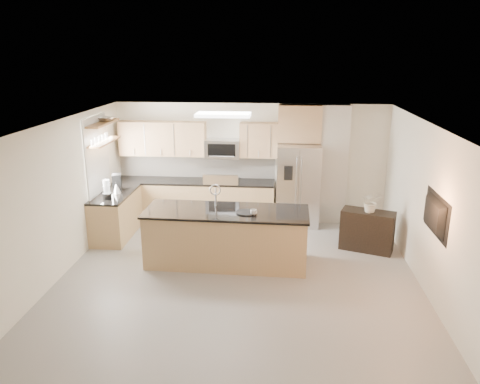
# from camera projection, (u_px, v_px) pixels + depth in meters

# --- Properties ---
(floor) EXTENTS (6.50, 6.50, 0.00)m
(floor) POSITION_uv_depth(u_px,v_px,m) (237.00, 282.00, 7.76)
(floor) COLOR gray
(floor) RESTS_ON ground
(ceiling) EXTENTS (6.00, 6.50, 0.02)m
(ceiling) POSITION_uv_depth(u_px,v_px,m) (237.00, 126.00, 7.01)
(ceiling) COLOR silver
(ceiling) RESTS_ON wall_back
(wall_back) EXTENTS (6.00, 0.02, 2.60)m
(wall_back) POSITION_uv_depth(u_px,v_px,m) (250.00, 162.00, 10.49)
(wall_back) COLOR white
(wall_back) RESTS_ON floor
(wall_front) EXTENTS (6.00, 0.02, 2.60)m
(wall_front) POSITION_uv_depth(u_px,v_px,m) (205.00, 322.00, 4.29)
(wall_front) COLOR white
(wall_front) RESTS_ON floor
(wall_left) EXTENTS (0.02, 6.50, 2.60)m
(wall_left) POSITION_uv_depth(u_px,v_px,m) (55.00, 203.00, 7.63)
(wall_left) COLOR white
(wall_left) RESTS_ON floor
(wall_right) EXTENTS (0.02, 6.50, 2.60)m
(wall_right) POSITION_uv_depth(u_px,v_px,m) (432.00, 214.00, 7.14)
(wall_right) COLOR white
(wall_right) RESTS_ON floor
(back_counter) EXTENTS (3.55, 0.66, 1.44)m
(back_counter) POSITION_uv_depth(u_px,v_px,m) (195.00, 200.00, 10.52)
(back_counter) COLOR tan
(back_counter) RESTS_ON floor
(left_counter) EXTENTS (0.66, 1.50, 0.92)m
(left_counter) POSITION_uv_depth(u_px,v_px,m) (116.00, 214.00, 9.61)
(left_counter) COLOR tan
(left_counter) RESTS_ON floor
(range) EXTENTS (0.76, 0.64, 1.14)m
(range) POSITION_uv_depth(u_px,v_px,m) (223.00, 201.00, 10.46)
(range) COLOR black
(range) RESTS_ON floor
(upper_cabinets) EXTENTS (3.50, 0.33, 0.75)m
(upper_cabinets) POSITION_uv_depth(u_px,v_px,m) (191.00, 139.00, 10.28)
(upper_cabinets) COLOR tan
(upper_cabinets) RESTS_ON wall_back
(microwave) EXTENTS (0.76, 0.40, 0.40)m
(microwave) POSITION_uv_depth(u_px,v_px,m) (223.00, 149.00, 10.25)
(microwave) COLOR silver
(microwave) RESTS_ON upper_cabinets
(refrigerator) EXTENTS (0.92, 0.78, 1.78)m
(refrigerator) POSITION_uv_depth(u_px,v_px,m) (298.00, 185.00, 10.16)
(refrigerator) COLOR silver
(refrigerator) RESTS_ON floor
(partition_column) EXTENTS (0.60, 0.30, 2.60)m
(partition_column) POSITION_uv_depth(u_px,v_px,m) (333.00, 165.00, 10.19)
(partition_column) COLOR beige
(partition_column) RESTS_ON floor
(window) EXTENTS (0.04, 1.15, 1.65)m
(window) POSITION_uv_depth(u_px,v_px,m) (97.00, 158.00, 9.30)
(window) COLOR white
(window) RESTS_ON wall_left
(shelf_lower) EXTENTS (0.30, 1.20, 0.04)m
(shelf_lower) POSITION_uv_depth(u_px,v_px,m) (104.00, 142.00, 9.29)
(shelf_lower) COLOR brown
(shelf_lower) RESTS_ON wall_left
(shelf_upper) EXTENTS (0.30, 1.20, 0.04)m
(shelf_upper) POSITION_uv_depth(u_px,v_px,m) (102.00, 123.00, 9.19)
(shelf_upper) COLOR brown
(shelf_upper) RESTS_ON wall_left
(ceiling_fixture) EXTENTS (1.00, 0.50, 0.06)m
(ceiling_fixture) POSITION_uv_depth(u_px,v_px,m) (223.00, 115.00, 8.58)
(ceiling_fixture) COLOR white
(ceiling_fixture) RESTS_ON ceiling
(island) EXTENTS (2.91, 1.11, 1.42)m
(island) POSITION_uv_depth(u_px,v_px,m) (227.00, 237.00, 8.35)
(island) COLOR tan
(island) RESTS_ON floor
(credenza) EXTENTS (1.06, 0.72, 0.78)m
(credenza) POSITION_uv_depth(u_px,v_px,m) (367.00, 231.00, 8.93)
(credenza) COLOR black
(credenza) RESTS_ON floor
(cup) EXTENTS (0.12, 0.12, 0.09)m
(cup) POSITION_uv_depth(u_px,v_px,m) (254.00, 212.00, 7.97)
(cup) COLOR white
(cup) RESTS_ON island
(platter) EXTENTS (0.44, 0.44, 0.02)m
(platter) POSITION_uv_depth(u_px,v_px,m) (246.00, 212.00, 8.08)
(platter) COLOR black
(platter) RESTS_ON island
(blender) EXTENTS (0.17, 0.17, 0.39)m
(blender) POSITION_uv_depth(u_px,v_px,m) (107.00, 191.00, 9.06)
(blender) COLOR black
(blender) RESTS_ON left_counter
(kettle) EXTENTS (0.18, 0.18, 0.23)m
(kettle) POSITION_uv_depth(u_px,v_px,m) (116.00, 188.00, 9.45)
(kettle) COLOR silver
(kettle) RESTS_ON left_counter
(coffee_maker) EXTENTS (0.23, 0.25, 0.33)m
(coffee_maker) POSITION_uv_depth(u_px,v_px,m) (117.00, 182.00, 9.66)
(coffee_maker) COLOR black
(coffee_maker) RESTS_ON left_counter
(bowl) EXTENTS (0.53, 0.53, 0.10)m
(bowl) POSITION_uv_depth(u_px,v_px,m) (105.00, 118.00, 9.36)
(bowl) COLOR silver
(bowl) RESTS_ON shelf_upper
(flower_vase) EXTENTS (0.62, 0.56, 0.61)m
(flower_vase) POSITION_uv_depth(u_px,v_px,m) (372.00, 196.00, 8.69)
(flower_vase) COLOR beige
(flower_vase) RESTS_ON credenza
(television) EXTENTS (0.14, 1.08, 0.62)m
(television) POSITION_uv_depth(u_px,v_px,m) (431.00, 215.00, 6.94)
(television) COLOR black
(television) RESTS_ON wall_right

